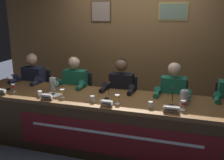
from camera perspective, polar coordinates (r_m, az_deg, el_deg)
The scene contains 29 objects.
ground_plane at distance 3.91m, azimuth -0.00°, elevation -14.46°, with size 12.00×12.00×0.00m, color #383D4C.
wall_back_panelled at distance 4.88m, azimuth 5.21°, elevation 7.67°, with size 5.46×0.14×2.60m.
conference_table at distance 3.56m, azimuth -0.55°, elevation -7.90°, with size 4.26×0.88×0.76m.
chair_far_left at distance 4.89m, azimuth -15.81°, elevation -3.30°, with size 0.44×0.44×0.89m.
panelist_far_left at distance 4.65m, azimuth -17.36°, elevation -0.79°, with size 0.51×0.48×1.22m.
nameplate_far_left at distance 4.05m, azimuth -23.41°, elevation -2.34°, with size 0.18×0.06×0.08m.
juice_glass_far_left at distance 4.07m, azimuth -20.87°, elevation -1.33°, with size 0.06×0.06×0.12m.
microphone_far_left at distance 4.25m, azimuth -21.63°, elevation -0.89°, with size 0.06×0.17×0.22m.
chair_left at distance 4.52m, azimuth -7.30°, elevation -4.34°, with size 0.44×0.44×0.89m.
panelist_left at distance 4.27m, azimuth -8.52°, elevation -1.67°, with size 0.51×0.48×1.22m.
nameplate_left at distance 3.60m, azimuth -14.25°, elevation -3.63°, with size 0.17×0.06×0.08m.
juice_glass_left at distance 3.62m, azimuth -10.87°, elevation -2.58°, with size 0.06×0.06×0.12m.
water_cup_left at distance 3.74m, azimuth -15.59°, elevation -3.03°, with size 0.06×0.06×0.08m.
microphone_left at distance 3.81m, azimuth -12.60°, elevation -1.94°, with size 0.06×0.17×0.22m.
chair_center at distance 4.27m, azimuth 2.48°, elevation -5.42°, with size 0.44×0.44×0.89m.
panelist_center at distance 4.00m, azimuth 1.80°, elevation -2.66°, with size 0.51×0.48×1.22m.
nameplate_center at distance 3.25m, azimuth -1.25°, elevation -5.16°, with size 0.15×0.06×0.08m.
juice_glass_center at distance 3.32m, azimuth 1.16°, elevation -3.89°, with size 0.06×0.06×0.12m.
water_cup_center at distance 3.41m, azimuth -4.30°, elevation -4.26°, with size 0.06×0.06×0.08m.
microphone_center at distance 3.53m, azimuth -0.97°, elevation -2.91°, with size 0.06×0.17×0.22m.
chair_right at distance 4.15m, azimuth 13.18°, elevation -6.41°, with size 0.44×0.44×0.89m.
panelist_right at distance 3.87m, azimuth 13.20°, elevation -3.64°, with size 0.51×0.48×1.22m.
nameplate_right at distance 3.14m, azimuth 12.93°, elevation -6.35°, with size 0.19×0.06×0.08m.
juice_glass_right at distance 3.24m, azimuth 15.43°, elevation -4.98°, with size 0.06×0.06×0.12m.
water_cup_right at distance 3.23m, azimuth 8.50°, elevation -5.51°, with size 0.06×0.06×0.08m.
microphone_right at distance 3.37m, azimuth 13.10°, elevation -4.24°, with size 0.06×0.17×0.22m.
water_pitcher_left_side at distance 4.00m, azimuth -12.89°, elevation -0.83°, with size 0.15×0.10×0.21m.
water_pitcher_right_side at distance 3.42m, azimuth 15.60°, elevation -3.73°, with size 0.15×0.10×0.21m.
document_stack_left at distance 3.78m, azimuth -12.71°, elevation -3.18°, with size 0.23×0.18×0.01m.
Camera 1 is at (1.00, -3.25, 1.92)m, focal length 41.50 mm.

